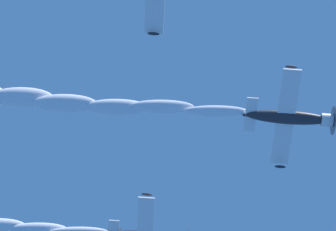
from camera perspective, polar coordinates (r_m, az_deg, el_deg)
The scene contains 2 objects.
airplane_lead at distance 60.22m, azimuth 9.79°, elevation -0.16°, with size 8.74×7.94×2.91m.
smoke_trail_lead at distance 61.87m, azimuth -11.67°, elevation 1.47°, with size 13.78×28.65×4.00m.
Camera 1 is at (26.45, 3.78, 1.55)m, focal length 76.39 mm.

